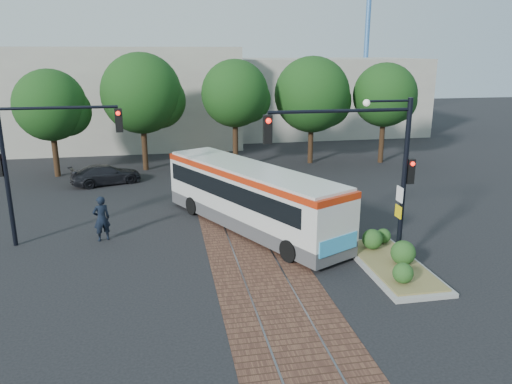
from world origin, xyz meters
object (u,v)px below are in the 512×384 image
signal_pole_main (373,158)px  city_bus (250,195)px  parked_car (106,174)px  traffic_island (392,259)px  signal_pole_left (34,152)px  officer (102,219)px

signal_pole_main → city_bus: bearing=124.9°
parked_car → city_bus: bearing=-161.5°
traffic_island → signal_pole_main: signal_pole_main is taller
signal_pole_left → city_bus: bearing=1.1°
city_bus → traffic_island: bearing=-75.7°
traffic_island → signal_pole_left: signal_pole_left is taller
city_bus → traffic_island: (4.42, -5.06, -1.26)m
signal_pole_main → signal_pole_left: size_ratio=1.00×
officer → traffic_island: bearing=134.2°
parked_car → signal_pole_left: bearing=151.1°
traffic_island → signal_pole_left: 14.50m
city_bus → signal_pole_main: signal_pole_main is taller
city_bus → parked_car: size_ratio=2.56×
city_bus → signal_pole_left: signal_pole_left is taller
city_bus → parked_car: bearing=100.8°
traffic_island → signal_pole_main: size_ratio=0.87×
city_bus → traffic_island: size_ratio=2.02×
signal_pole_left → traffic_island: bearing=-20.4°
city_bus → parked_car: 11.74m
signal_pole_left → parked_car: (1.62, 9.43, -3.27)m
signal_pole_left → parked_car: signal_pole_left is taller
officer → parked_car: bearing=-107.4°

